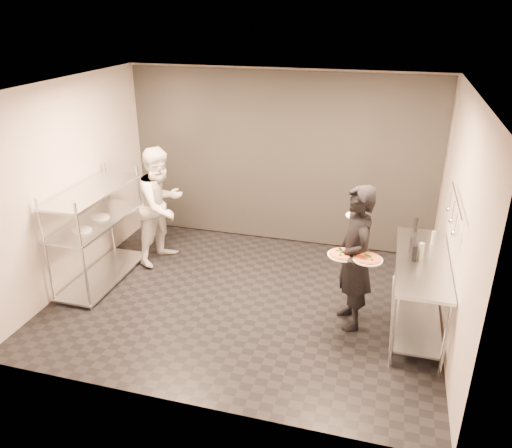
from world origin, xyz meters
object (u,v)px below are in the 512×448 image
(pizza_plate_far, at_px, (368,259))
(pizza_plate_near, at_px, (343,254))
(pos_monitor, at_px, (413,249))
(bottle_green, at_px, (421,251))
(salad_plate, at_px, (356,214))
(chef, at_px, (161,206))
(prep_counter, at_px, (420,281))
(bottle_clear, at_px, (433,238))
(bottle_dark, at_px, (416,225))
(waiter, at_px, (354,258))
(pass_rack, at_px, (97,230))

(pizza_plate_far, bearing_deg, pizza_plate_near, 165.22)
(pos_monitor, bearing_deg, bottle_green, -44.06)
(salad_plate, bearing_deg, chef, 167.38)
(prep_counter, distance_m, chef, 3.83)
(pizza_plate_far, xyz_separation_m, pos_monitor, (0.50, 0.44, -0.03))
(pizza_plate_near, bearing_deg, bottle_clear, 37.25)
(bottle_green, distance_m, bottle_dark, 0.82)
(waiter, height_order, bottle_clear, waiter)
(bottle_green, bearing_deg, pass_rack, 179.85)
(prep_counter, xyz_separation_m, waiter, (-0.78, -0.16, 0.28))
(pizza_plate_far, height_order, bottle_dark, bottle_dark)
(waiter, distance_m, bottle_dark, 1.19)
(pass_rack, relative_size, pizza_plate_far, 4.70)
(bottle_green, xyz_separation_m, bottle_clear, (0.16, 0.48, -0.02))
(bottle_green, bearing_deg, bottle_dark, 93.29)
(bottle_green, bearing_deg, prep_counter, 21.27)
(pos_monitor, height_order, bottle_green, bottle_green)
(pizza_plate_far, bearing_deg, pos_monitor, 41.55)
(pos_monitor, bearing_deg, pizza_plate_far, -144.80)
(pos_monitor, xyz_separation_m, bottle_clear, (0.24, 0.41, -0.01))
(pizza_plate_near, height_order, bottle_green, bottle_green)
(prep_counter, distance_m, salad_plate, 1.10)
(pos_monitor, bearing_deg, pass_rack, 174.39)
(bottle_clear, relative_size, bottle_dark, 0.92)
(waiter, bearing_deg, pass_rack, -114.98)
(chef, distance_m, pos_monitor, 3.69)
(pass_rack, distance_m, pos_monitor, 4.22)
(waiter, distance_m, salad_plate, 0.54)
(pizza_plate_far, bearing_deg, pass_rack, 174.00)
(pass_rack, height_order, pizza_plate_near, pass_rack)
(salad_plate, xyz_separation_m, bottle_dark, (0.74, 0.65, -0.33))
(waiter, bearing_deg, bottle_green, 78.42)
(waiter, bearing_deg, pos_monitor, 85.05)
(pass_rack, xyz_separation_m, bottle_green, (4.29, -0.01, 0.26))
(pizza_plate_far, relative_size, bottle_dark, 1.82)
(pizza_plate_near, relative_size, pizza_plate_far, 1.04)
(salad_plate, relative_size, bottle_green, 1.15)
(chef, height_order, salad_plate, chef)
(salad_plate, bearing_deg, bottle_clear, 18.24)
(pizza_plate_far, bearing_deg, bottle_green, 32.91)
(pass_rack, bearing_deg, chef, 53.36)
(pizza_plate_far, bearing_deg, bottle_dark, 65.70)
(waiter, height_order, bottle_green, waiter)
(pass_rack, relative_size, chef, 0.89)
(prep_counter, height_order, salad_plate, salad_plate)
(waiter, bearing_deg, bottle_dark, 121.43)
(pass_rack, bearing_deg, pizza_plate_near, -5.26)
(pass_rack, relative_size, waiter, 0.88)
(chef, xyz_separation_m, salad_plate, (2.91, -0.65, 0.45))
(salad_plate, relative_size, bottle_dark, 1.33)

